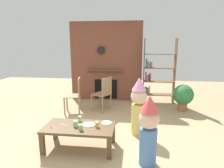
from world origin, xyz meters
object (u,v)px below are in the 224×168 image
Objects in this scene: paper_cup_far_left at (81,127)px; paper_plate_front at (89,125)px; dining_chair_middle at (104,92)px; potted_plant_tall at (183,96)px; birthday_cake_slice at (51,126)px; dining_chair_left at (76,93)px; child_with_cone_hat at (149,129)px; bookshelf at (156,74)px; child_in_pink at (139,105)px; coffee_table at (79,129)px; paper_cup_near_right at (76,124)px; paper_plate_rear at (106,123)px; paper_cup_near_left at (80,119)px; paper_cup_center at (97,124)px.

paper_plate_front is (0.08, 0.20, -0.04)m from paper_cup_far_left.
potted_plant_tall is at bearing -145.29° from dining_chair_middle.
dining_chair_left is (-0.14, 1.79, 0.09)m from birthday_cake_slice.
potted_plant_tall is at bearing -98.08° from child_with_cone_hat.
dining_chair_middle is at bearing 88.54° from paper_cup_far_left.
bookshelf reaches higher than child_in_pink.
paper_cup_near_right reaches higher than coffee_table.
paper_cup_near_right is at bearing -136.31° from potted_plant_tall.
dining_chair_left is (-2.10, -1.09, -0.36)m from bookshelf.
coffee_table is at bearing -0.00° from child_with_cone_hat.
paper_plate_rear is (0.49, 0.20, -0.04)m from paper_cup_near_right.
paper_plate_rear is 0.16× the size of child_in_pink.
bookshelf is at bearing -163.16° from dining_chair_left.
child_with_cone_hat is (1.14, -0.48, 0.10)m from paper_cup_near_left.
paper_plate_rear is at bearing -19.96° from child_with_cone_hat.
birthday_cake_slice is at bearing -164.79° from coffee_table.
paper_cup_near_right is at bearing -157.54° from paper_plate_front.
paper_cup_near_left is 0.47m from paper_plate_rear.
child_in_pink is (0.55, 0.48, 0.19)m from paper_plate_rear.
bookshelf reaches higher than paper_plate_rear.
paper_plate_front is (0.20, 0.08, -0.04)m from paper_cup_near_right.
coffee_table is at bearing -158.17° from paper_plate_rear.
paper_plate_front is at bearing -117.08° from bookshelf.
child_with_cone_hat is at bearing -97.71° from bookshelf.
paper_cup_near_right reaches higher than paper_plate_rear.
paper_cup_far_left reaches higher than birthday_cake_slice.
bookshelf is at bearing -82.07° from child_with_cone_hat.
bookshelf is at bearing 62.92° from paper_plate_front.
birthday_cake_slice is at bearing -165.90° from paper_cup_near_right.
dining_chair_middle is at bearing -147.35° from bookshelf.
paper_cup_near_left is 1.70m from dining_chair_middle.
paper_plate_front is 0.61m from birthday_cake_slice.
paper_plate_front is 0.19× the size of child_in_pink.
dining_chair_middle is (0.17, 1.88, 0.07)m from paper_cup_near_right.
paper_cup_far_left is 1.23m from child_in_pink.
paper_cup_center is 1.87m from dining_chair_middle.
paper_plate_rear is at bearing 128.40° from dining_chair_middle.
dining_chair_left is at bearing 109.00° from coffee_table.
paper_plate_rear is 1.71m from dining_chair_middle.
paper_plate_rear is at bearing 7.41° from child_in_pink.
paper_plate_rear is (0.29, 0.11, 0.00)m from paper_plate_front.
bookshelf is 8.80× the size of paper_plate_front.
paper_cup_center reaches higher than paper_plate_rear.
child_in_pink is 1.25× the size of dining_chair_middle.
paper_plate_front is at bearing 17.08° from birthday_cake_slice.
coffee_table is 11.70× the size of birthday_cake_slice.
dining_chair_left is 1.00× the size of dining_chair_middle.
paper_cup_near_right is at bearing -119.63° from bookshelf.
paper_cup_near_right is (-0.05, -0.02, 0.11)m from coffee_table.
coffee_table is at bearing -135.92° from potted_plant_tall.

